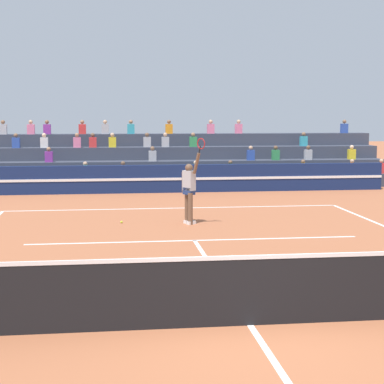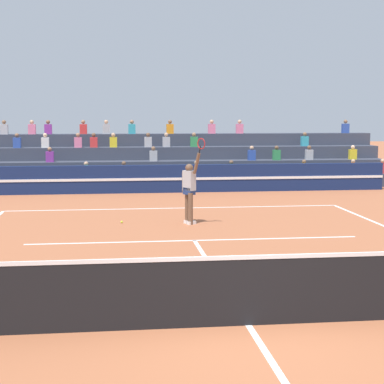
{
  "view_description": "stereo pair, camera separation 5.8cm",
  "coord_description": "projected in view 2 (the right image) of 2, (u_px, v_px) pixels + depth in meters",
  "views": [
    {
      "loc": [
        -2.0,
        -9.01,
        3.12
      ],
      "look_at": [
        0.05,
        7.31,
        1.1
      ],
      "focal_mm": 60.0,
      "sensor_mm": 36.0,
      "label": 1
    },
    {
      "loc": [
        -1.94,
        -9.01,
        3.12
      ],
      "look_at": [
        0.05,
        7.31,
        1.1
      ],
      "focal_mm": 60.0,
      "sensor_mm": 36.0,
      "label": 2
    }
  ],
  "objects": [
    {
      "name": "tennis_net",
      "position": [
        249.0,
        290.0,
        9.43
      ],
      "size": [
        12.0,
        0.1,
        1.1
      ],
      "color": "#2D6B38",
      "rests_on": "ground"
    },
    {
      "name": "sponsor_banner_wall",
      "position": [
        164.0,
        179.0,
        25.35
      ],
      "size": [
        18.0,
        0.26,
        1.1
      ],
      "color": "navy",
      "rests_on": "ground"
    },
    {
      "name": "ground_plane",
      "position": [
        248.0,
        325.0,
        9.5
      ],
      "size": [
        120.0,
        120.0,
        0.0
      ],
      "primitive_type": "plane",
      "color": "#AD603D"
    },
    {
      "name": "bleacher_stand",
      "position": [
        158.0,
        165.0,
        28.44
      ],
      "size": [
        19.95,
        3.8,
        2.83
      ],
      "color": "#383D4C",
      "rests_on": "ground"
    },
    {
      "name": "court_lines",
      "position": [
        248.0,
        325.0,
        9.49
      ],
      "size": [
        11.1,
        23.9,
        0.01
      ],
      "color": "white",
      "rests_on": "ground"
    },
    {
      "name": "tennis_player",
      "position": [
        190.0,
        189.0,
        18.1
      ],
      "size": [
        0.6,
        0.81,
        2.49
      ],
      "color": "brown",
      "rests_on": "ground"
    },
    {
      "name": "tennis_ball",
      "position": [
        122.0,
        222.0,
        18.34
      ],
      "size": [
        0.07,
        0.07,
        0.07
      ],
      "primitive_type": "sphere",
      "color": "#C6DB33",
      "rests_on": "ground"
    }
  ]
}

